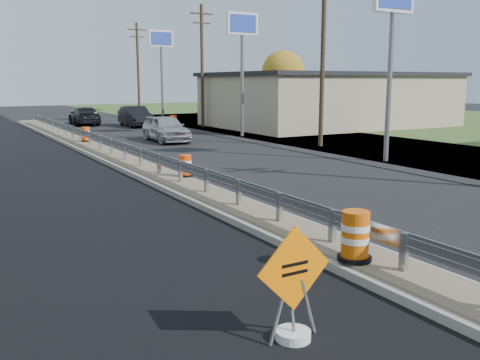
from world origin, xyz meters
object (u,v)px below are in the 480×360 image
barrel_median_mid (185,166)px  car_dark_far (84,116)px  barrel_median_near (355,237)px  caution_sign (293,312)px  car_dark_mid (135,116)px  car_silver (166,128)px  barrel_shoulder_mid (173,122)px  barrel_median_far (86,135)px

barrel_median_mid → car_dark_far: (3.28, 27.94, 0.14)m
barrel_median_near → car_dark_far: size_ratio=0.19×
caution_sign → barrel_median_mid: caution_sign is taller
car_dark_far → car_dark_mid: bearing=135.9°
barrel_median_near → car_silver: (5.39, 22.76, 0.10)m
car_dark_far → barrel_median_mid: bearing=88.2°
caution_sign → car_dark_mid: caution_sign is taller
barrel_median_near → barrel_shoulder_mid: 32.28m
car_silver → car_dark_mid: bearing=82.6°
barrel_median_far → car_dark_far: size_ratio=0.16×
barrel_median_near → car_silver: car_silver is taller
barrel_median_far → car_silver: size_ratio=0.18×
barrel_median_mid → car_dark_mid: (6.45, 24.29, 0.21)m
barrel_median_near → car_dark_mid: size_ratio=0.20×
car_silver → car_dark_mid: size_ratio=0.95×
caution_sign → barrel_median_mid: (3.55, 11.64, 0.18)m
car_dark_mid → car_dark_far: size_ratio=0.96×
barrel_median_near → car_dark_far: bearing=83.6°
barrel_median_far → barrel_shoulder_mid: bearing=42.3°
barrel_median_mid → car_dark_mid: size_ratio=0.16×
car_silver → car_dark_mid: 11.67m
caution_sign → barrel_median_mid: size_ratio=2.15×
car_silver → barrel_median_mid: bearing=-106.7°
car_dark_far → barrel_shoulder_mid: bearing=130.8°
barrel_median_far → car_dark_far: bearing=76.5°
barrel_shoulder_mid → car_dark_far: size_ratio=0.19×
barrel_shoulder_mid → barrel_median_far: bearing=-137.7°
barrel_median_mid → barrel_shoulder_mid: 22.56m
caution_sign → car_dark_mid: (10.00, 35.93, 0.38)m
caution_sign → barrel_shoulder_mid: bearing=68.9°
barrel_median_far → car_silver: (4.72, -0.32, 0.17)m
barrel_median_far → car_dark_mid: size_ratio=0.17×
car_silver → barrel_median_near: bearing=-100.8°
caution_sign → car_dark_far: 40.16m
barrel_median_mid → car_dark_far: size_ratio=0.15×
barrel_median_far → barrel_median_near: bearing=-91.6°
caution_sign → car_silver: (8.00, 24.43, 0.37)m
car_silver → car_dark_mid: car_dark_mid is taller
barrel_median_far → barrel_shoulder_mid: size_ratio=0.83×
car_dark_mid → car_dark_far: car_dark_mid is taller
barrel_median_mid → barrel_median_far: barrel_median_far is taller
car_silver → barrel_shoulder_mid: bearing=67.0°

